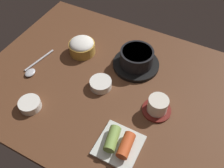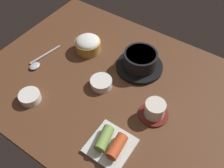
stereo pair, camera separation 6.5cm
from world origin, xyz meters
The scene contains 8 objects.
dining_table centered at (0.00, 0.00, 1.00)cm, with size 100.00×76.00×2.00cm, color #56331E.
stone_pot centered at (4.96, 13.40, 5.61)cm, with size 18.81×18.81×7.89cm.
rice_bowl centered at (-18.63, 10.11, 5.38)cm, with size 11.02×11.02×6.74cm.
tea_cup_with_saucer centered at (20.41, -3.35, 4.99)cm, with size 10.29×10.29×6.44cm.
banchan_cup_center centered at (-2.39, -2.81, 3.64)cm, with size 8.32×8.32×3.03cm.
kimchi_plate centered at (14.67, -21.48, 3.79)cm, with size 13.56×13.56×4.71cm.
side_bowl_near centered at (-19.95, -22.65, 3.62)cm, with size 7.77×7.77×2.99cm.
spoon centered at (-30.80, -7.90, 2.62)cm, with size 5.04×17.43×1.35cm.
Camera 2 is at (34.16, -49.39, 75.01)cm, focal length 39.31 mm.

